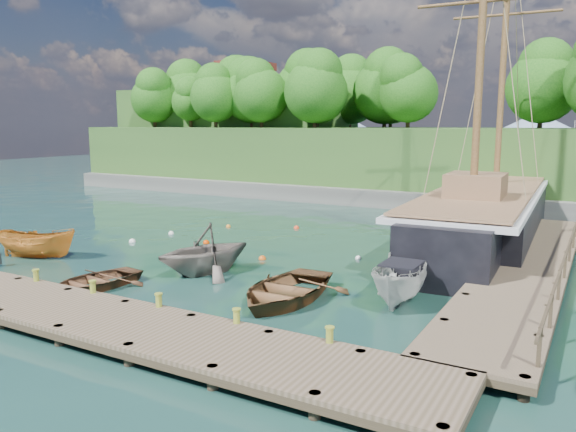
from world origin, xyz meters
name	(u,v)px	position (x,y,z in m)	size (l,w,h in m)	color
ground	(208,279)	(0.00, 0.00, 0.00)	(160.00, 160.00, 0.00)	#18392B
dock_near	(127,325)	(2.00, -6.50, 0.43)	(20.00, 3.20, 1.10)	brown
dock_east	(528,266)	(11.50, 7.00, 0.43)	(3.20, 24.00, 1.10)	brown
bollard_0	(38,297)	(-4.00, -5.10, 0.00)	(0.26, 0.26, 0.45)	olive
bollard_1	(94,310)	(-1.00, -5.10, 0.00)	(0.26, 0.26, 0.45)	olive
bollard_2	(160,325)	(2.00, -5.10, 0.00)	(0.26, 0.26, 0.45)	olive
bollard_3	(237,343)	(5.00, -5.10, 0.00)	(0.26, 0.26, 0.45)	olive
bollard_4	(329,364)	(8.00, -5.10, 0.00)	(0.26, 0.26, 0.45)	olive
rowboat_0	(94,288)	(-3.06, -3.26, 0.00)	(2.78, 3.89, 0.81)	#543420
rowboat_1	(205,273)	(-0.65, 0.67, 0.00)	(3.75, 4.35, 2.29)	#695F56
rowboat_2	(285,301)	(4.25, -0.96, 0.00)	(3.69, 5.17, 1.07)	brown
motorboat_orange	(38,258)	(-9.38, -1.07, 0.00)	(1.52, 4.04, 1.56)	#C77A27
cabin_boat_white	(400,301)	(7.95, 1.02, 0.00)	(1.70, 4.52, 1.75)	beige
schooner	(484,219)	(8.42, 13.82, 1.20)	(6.17, 29.07, 21.57)	black
mooring_buoy_0	(132,242)	(-8.03, 3.77, 0.00)	(0.37, 0.37, 0.37)	white
mooring_buoy_1	(206,243)	(-4.36, 5.52, 0.00)	(0.35, 0.35, 0.35)	#E23C00
mooring_buoy_2	(262,259)	(0.20, 3.95, 0.00)	(0.35, 0.35, 0.35)	#DD5A13
mooring_buoy_3	(358,259)	(4.12, 6.28, 0.00)	(0.29, 0.29, 0.29)	silver
mooring_buoy_4	(228,227)	(-6.15, 10.07, 0.00)	(0.29, 0.29, 0.29)	orange
mooring_buoy_5	(296,228)	(-2.22, 11.73, 0.00)	(0.34, 0.34, 0.34)	#F34019
mooring_buoy_6	(171,234)	(-7.73, 6.56, 0.00)	(0.32, 0.32, 0.32)	silver
headland	(297,132)	(-12.88, 31.36, 5.54)	(51.00, 19.31, 12.90)	#474744
distant_ridge	(531,138)	(4.30, 70.00, 4.35)	(117.00, 40.00, 10.00)	#728CA5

